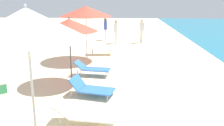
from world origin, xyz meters
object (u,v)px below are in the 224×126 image
object	(u,v)px
umbrella_farthest	(86,11)
person_walking_mid	(116,29)
umbrella_fourth	(69,25)
umbrella_third	(27,23)
person_walking_far	(105,27)
lounger_fourth_inland	(91,88)
lounger_third_shoreside	(85,114)
lounger_farthest_shoreside	(101,49)
lounger_fourth_shoreside	(92,68)
person_walking_near	(142,28)

from	to	relation	value
umbrella_farthest	person_walking_mid	bearing A→B (deg)	73.92
umbrella_fourth	person_walking_mid	size ratio (longest dim) A/B	1.53
umbrella_fourth	person_walking_mid	world-z (taller)	umbrella_fourth
umbrella_third	person_walking_far	distance (m)	13.71
umbrella_third	lounger_fourth_inland	world-z (taller)	umbrella_third
lounger_third_shoreside	lounger_farthest_shoreside	size ratio (longest dim) A/B	1.25
lounger_farthest_shoreside	lounger_third_shoreside	bearing A→B (deg)	-91.70
umbrella_fourth	lounger_fourth_shoreside	size ratio (longest dim) A/B	1.64
lounger_farthest_shoreside	umbrella_fourth	bearing A→B (deg)	-102.14
umbrella_fourth	lounger_farthest_shoreside	bearing A→B (deg)	81.94
person_walking_far	lounger_fourth_shoreside	bearing A→B (deg)	86.17
person_walking_mid	person_walking_far	xyz separation A→B (m)	(-0.82, 1.26, 0.01)
lounger_fourth_shoreside	umbrella_farthest	xyz separation A→B (m)	(-0.58, 2.63, 2.13)
person_walking_near	umbrella_farthest	bearing A→B (deg)	-140.66
lounger_third_shoreside	person_walking_far	bearing A→B (deg)	98.90
lounger_fourth_inland	person_walking_near	distance (m)	10.11
umbrella_third	umbrella_farthest	world-z (taller)	umbrella_third
lounger_farthest_shoreside	person_walking_near	size ratio (longest dim) A/B	0.80
umbrella_farthest	lounger_farthest_shoreside	world-z (taller)	umbrella_farthest
umbrella_fourth	person_walking_near	size ratio (longest dim) A/B	1.49
umbrella_third	lounger_farthest_shoreside	bearing A→B (deg)	86.19
lounger_farthest_shoreside	person_walking_near	distance (m)	4.65
umbrella_fourth	person_walking_near	world-z (taller)	umbrella_fourth
lounger_farthest_shoreside	person_walking_far	xyz separation A→B (m)	(-0.08, 4.72, 0.66)
umbrella_fourth	person_walking_near	bearing A→B (deg)	69.68
lounger_third_shoreside	lounger_fourth_inland	size ratio (longest dim) A/B	1.09
umbrella_fourth	lounger_fourth_shoreside	distance (m)	2.18
umbrella_third	person_walking_far	bearing A→B (deg)	87.83
lounger_third_shoreside	person_walking_far	distance (m)	12.61
lounger_fourth_shoreside	person_walking_near	size ratio (longest dim) A/B	0.91
lounger_fourth_shoreside	person_walking_near	world-z (taller)	person_walking_near
lounger_farthest_shoreside	person_walking_mid	distance (m)	3.60
lounger_fourth_shoreside	person_walking_far	world-z (taller)	person_walking_far
umbrella_third	lounger_third_shoreside	bearing A→B (deg)	47.72
umbrella_fourth	lounger_fourth_inland	xyz separation A→B (m)	(0.90, -1.21, -1.91)
umbrella_third	lounger_fourth_shoreside	xyz separation A→B (m)	(0.57, 5.05, -2.35)
person_walking_near	person_walking_far	bearing A→B (deg)	142.57
person_walking_mid	person_walking_far	size ratio (longest dim) A/B	0.99
person_walking_mid	person_walking_far	bearing A→B (deg)	-42.30
umbrella_fourth	person_walking_far	distance (m)	9.57
umbrella_farthest	person_walking_near	xyz separation A→B (m)	(3.12, 5.05, -1.45)
lounger_fourth_shoreside	person_walking_mid	world-z (taller)	person_walking_mid
lounger_fourth_shoreside	lounger_farthest_shoreside	world-z (taller)	lounger_fourth_shoreside
umbrella_third	person_walking_near	world-z (taller)	umbrella_third
umbrella_fourth	lounger_fourth_shoreside	xyz separation A→B (m)	(0.65, 0.93, -1.86)
umbrella_farthest	person_walking_near	size ratio (longest dim) A/B	1.68
umbrella_fourth	lounger_fourth_inland	size ratio (longest dim) A/B	1.62
lounger_farthest_shoreside	person_walking_mid	xyz separation A→B (m)	(0.74, 3.46, 0.65)
person_walking_near	person_walking_far	size ratio (longest dim) A/B	1.02
umbrella_fourth	person_walking_far	xyz separation A→B (m)	(0.60, 9.48, -1.20)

